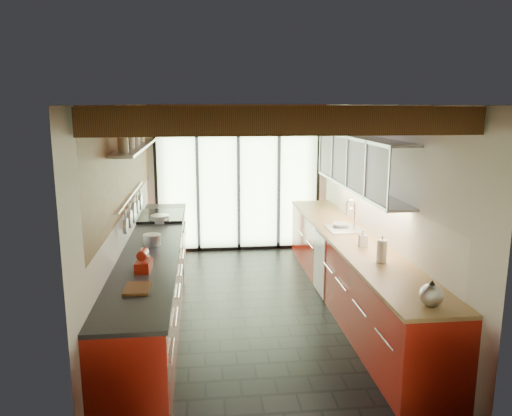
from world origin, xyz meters
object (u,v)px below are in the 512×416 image
object	(u,v)px
bowl	(341,225)
stand_mixer	(143,262)
paper_towel	(382,251)
soap_bottle	(363,238)
kettle	(431,294)

from	to	relation	value
bowl	stand_mixer	bearing A→B (deg)	-148.01
paper_towel	soap_bottle	bearing A→B (deg)	90.00
stand_mixer	paper_towel	bearing A→B (deg)	-0.24
stand_mixer	soap_bottle	distance (m)	2.61
kettle	paper_towel	bearing A→B (deg)	90.00
kettle	paper_towel	xyz separation A→B (m)	(-0.00, 1.19, 0.02)
stand_mixer	kettle	xyz separation A→B (m)	(2.54, -1.20, 0.01)
kettle	paper_towel	distance (m)	1.19
soap_bottle	bowl	distance (m)	0.97
soap_bottle	kettle	bearing A→B (deg)	-90.00
paper_towel	bowl	world-z (taller)	paper_towel
stand_mixer	soap_bottle	bearing A→B (deg)	13.73
kettle	paper_towel	size ratio (longest dim) A/B	0.94
stand_mixer	kettle	world-z (taller)	kettle
stand_mixer	kettle	bearing A→B (deg)	-25.29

